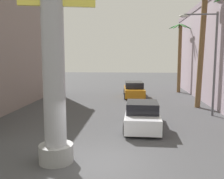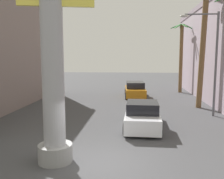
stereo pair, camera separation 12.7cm
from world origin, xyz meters
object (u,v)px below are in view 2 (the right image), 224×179
Objects in this scene: street_lamp at (210,54)px; palm_tree_far_right at (181,53)px; car_lead at (142,116)px; palm_tree_mid_right at (203,38)px; neon_sign_pole at (51,23)px; car_far at (135,90)px.

street_lamp is 0.90× the size of palm_tree_far_right.
palm_tree_far_right is (4.77, 15.04, 3.84)m from car_lead.
street_lamp is 1.48× the size of car_lead.
palm_tree_far_right reaches higher than car_lead.
neon_sign_pole is at bearing -126.55° from palm_tree_mid_right.
car_far is at bearing 122.80° from street_lamp.
street_lamp is 1.47× the size of car_far.
street_lamp is at bearing -90.67° from palm_tree_far_right.
neon_sign_pole reaches higher than street_lamp.
car_lead and car_far have the same top height.
car_far is at bearing 79.18° from neon_sign_pole.
street_lamp is 6.75m from car_lead.
street_lamp is 9.97m from car_far.
neon_sign_pole reaches higher than palm_tree_mid_right.
neon_sign_pole reaches higher than car_far.
neon_sign_pole is 11.82m from street_lamp.
neon_sign_pole is 21.83m from palm_tree_far_right.
palm_tree_far_right is 0.83× the size of palm_tree_mid_right.
street_lamp reaches higher than car_lead.
neon_sign_pole is at bearing -112.35° from palm_tree_far_right.
neon_sign_pole is at bearing -124.43° from car_lead.
car_lead is at bearing -107.61° from palm_tree_far_right.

